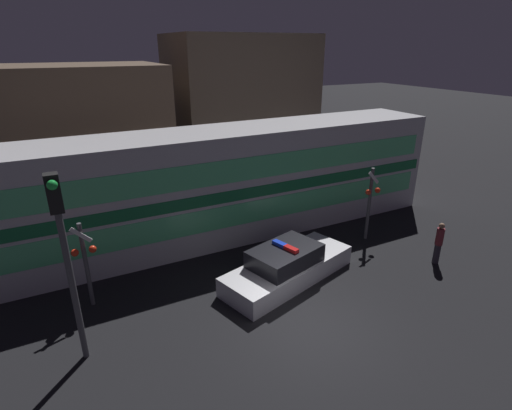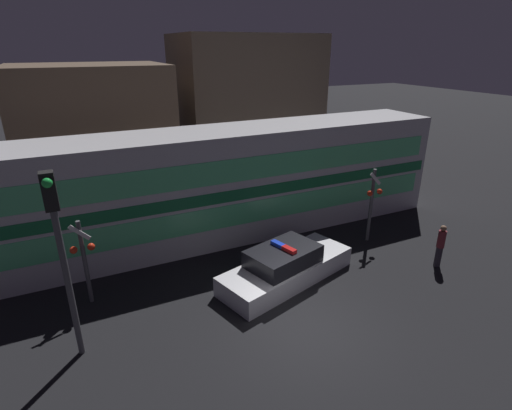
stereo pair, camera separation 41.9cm
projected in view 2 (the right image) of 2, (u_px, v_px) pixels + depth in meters
ground_plane at (306, 328)px, 11.44m from camera, size 120.00×120.00×0.00m
train at (230, 183)px, 16.54m from camera, size 18.86×2.93×4.47m
police_car at (286, 267)px, 13.62m from camera, size 5.26×3.06×1.39m
pedestrian at (440, 246)px, 14.37m from camera, size 0.27×0.27×1.62m
crossing_signal_near at (372, 201)px, 15.94m from camera, size 0.71×0.31×3.07m
crossing_signal_far at (84, 257)px, 12.02m from camera, size 0.71×0.31×2.78m
traffic_light_corner at (60, 242)px, 9.33m from camera, size 0.30×0.46×4.98m
building_left at (96, 136)px, 19.65m from camera, size 6.99×5.54×6.74m
building_center at (246, 105)px, 24.80m from camera, size 8.27×5.54×8.17m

